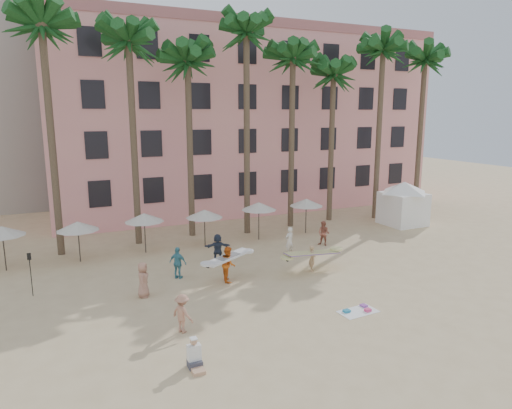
{
  "coord_description": "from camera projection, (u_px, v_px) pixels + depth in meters",
  "views": [
    {
      "loc": [
        -10.25,
        -16.22,
        8.93
      ],
      "look_at": [
        -0.13,
        6.0,
        4.0
      ],
      "focal_mm": 32.0,
      "sensor_mm": 36.0,
      "label": 1
    }
  ],
  "objects": [
    {
      "name": "ground",
      "position": [
        314.0,
        316.0,
        20.4
      ],
      "size": [
        120.0,
        120.0,
        0.0
      ],
      "primitive_type": "plane",
      "color": "#D1B789",
      "rests_on": "ground"
    },
    {
      "name": "pink_hotel",
      "position": [
        238.0,
        122.0,
        44.86
      ],
      "size": [
        35.0,
        14.0,
        16.0
      ],
      "primitive_type": "cube",
      "color": "pink",
      "rests_on": "ground"
    },
    {
      "name": "palm_row",
      "position": [
        210.0,
        53.0,
        31.42
      ],
      "size": [
        44.4,
        5.4,
        16.3
      ],
      "color": "brown",
      "rests_on": "ground"
    },
    {
      "name": "umbrella_row",
      "position": [
        175.0,
        215.0,
        29.87
      ],
      "size": [
        22.5,
        2.7,
        2.73
      ],
      "color": "#332B23",
      "rests_on": "ground"
    },
    {
      "name": "cabana",
      "position": [
        404.0,
        199.0,
        36.7
      ],
      "size": [
        4.54,
        4.54,
        3.5
      ],
      "color": "white",
      "rests_on": "ground"
    },
    {
      "name": "beach_towel",
      "position": [
        358.0,
        311.0,
        20.87
      ],
      "size": [
        1.87,
        1.13,
        0.14
      ],
      "color": "white",
      "rests_on": "ground"
    },
    {
      "name": "carrier_yellow",
      "position": [
        312.0,
        256.0,
        25.96
      ],
      "size": [
        3.44,
        1.0,
        1.56
      ],
      "color": "tan",
      "rests_on": "ground"
    },
    {
      "name": "carrier_white",
      "position": [
        228.0,
        263.0,
        24.45
      ],
      "size": [
        2.99,
        1.83,
        1.91
      ],
      "color": "orange",
      "rests_on": "ground"
    },
    {
      "name": "beachgoers",
      "position": [
        226.0,
        260.0,
        25.42
      ],
      "size": [
        13.83,
        9.41,
        1.82
      ],
      "color": "silver",
      "rests_on": "ground"
    },
    {
      "name": "paddle",
      "position": [
        30.0,
        269.0,
        22.33
      ],
      "size": [
        0.18,
        0.04,
        2.23
      ],
      "color": "black",
      "rests_on": "ground"
    },
    {
      "name": "seated_man",
      "position": [
        195.0,
        358.0,
        16.2
      ],
      "size": [
        0.49,
        0.85,
        1.1
      ],
      "color": "#3F3F4C",
      "rests_on": "ground"
    }
  ]
}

